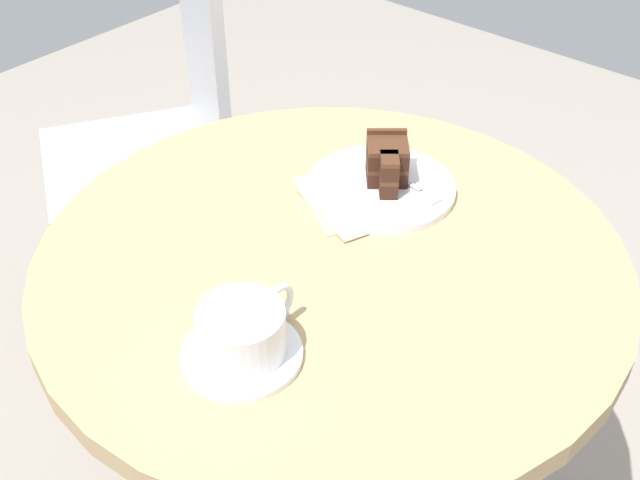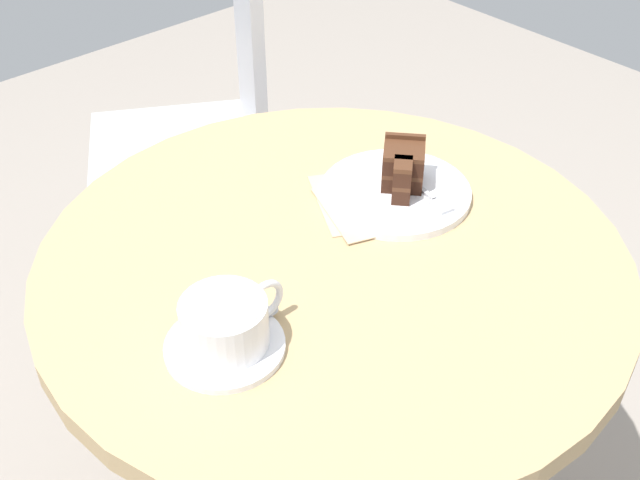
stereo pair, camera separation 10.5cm
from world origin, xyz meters
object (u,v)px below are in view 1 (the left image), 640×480
Objects in this scene: saucer at (242,354)px; cake_plate at (381,187)px; cafe_chair at (169,126)px; coffee_cup at (243,329)px; fork at (412,186)px; cake_slice at (387,162)px; napkin at (359,198)px; teaspoon at (257,318)px.

saucer is 0.39m from cake_plate.
cafe_chair reaches higher than saucer.
coffee_cup is 0.97× the size of fork.
coffee_cup is at bearing -167.73° from cake_slice.
fork is 0.08m from napkin.
fork is (0.01, -0.04, -0.03)m from cake_slice.
fork is at bearing 6.20° from coffee_cup.
saucer is at bearing -116.17° from teaspoon.
teaspoon is 0.41× the size of cake_plate.
teaspoon reaches higher than cake_plate.
cake_slice is at bearing 22.21° from cafe_chair.
teaspoon is 0.11× the size of cafe_chair.
cake_plate is (0.33, 0.06, -0.01)m from teaspoon.
coffee_cup reaches higher than fork.
cake_slice is at bearing 12.27° from coffee_cup.
cake_slice reaches higher than napkin.
saucer is 0.17× the size of cafe_chair.
napkin is at bearing -117.74° from fork.
cafe_chair is at bearing 56.37° from coffee_cup.
napkin is (0.29, 0.07, -0.01)m from teaspoon.
coffee_cup is 0.16× the size of cafe_chair.
coffee_cup is (0.01, 0.00, 0.04)m from saucer.
napkin is (-0.06, 0.05, -0.01)m from fork.
fork is 0.72m from cafe_chair.
teaspoon reaches higher than saucer.
teaspoon is 0.35m from cake_slice.
cake_slice is (0.39, 0.08, 0.00)m from coffee_cup.
napkin is at bearing 51.94° from teaspoon.
teaspoon is at bearing -169.87° from cake_slice.
saucer is at bearing -167.43° from cake_plate.
fork reaches higher than cake_plate.
teaspoon is at bearing -74.79° from fork.
coffee_cup is 0.38m from cake_plate.
saucer is at bearing -169.19° from coffee_cup.
teaspoon is 0.35m from fork.
coffee_cup is 0.35m from napkin.
cafe_chair is at bearing 96.21° from teaspoon.
coffee_cup is 0.40m from fork.
teaspoon is at bearing 25.66° from saucer.
cake_plate is at bearing -15.50° from napkin.
napkin is at bearing 169.45° from cake_slice.
coffee_cup is 0.91m from cafe_chair.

